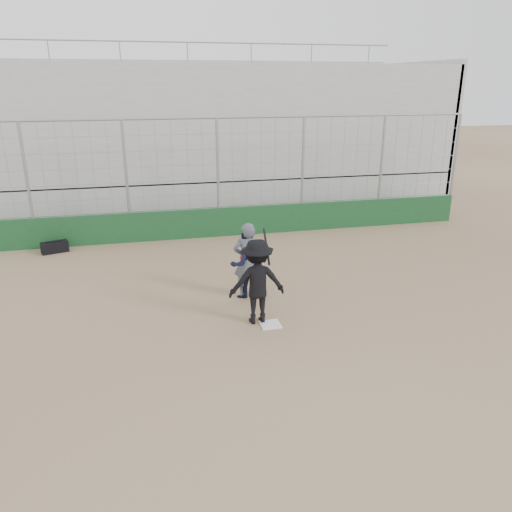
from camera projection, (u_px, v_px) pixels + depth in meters
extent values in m
plane|color=brown|center=(270.00, 325.00, 11.10)|extent=(90.00, 90.00, 0.00)
cube|color=white|center=(270.00, 324.00, 11.09)|extent=(0.44, 0.44, 0.02)
cube|color=#123B1C|center=(219.00, 222.00, 17.36)|extent=(18.00, 0.25, 1.00)
cylinder|color=gray|center=(218.00, 179.00, 16.86)|extent=(0.10, 0.10, 4.00)
cylinder|color=gray|center=(454.00, 169.00, 18.81)|extent=(0.10, 0.10, 4.00)
cylinder|color=gray|center=(216.00, 118.00, 16.20)|extent=(18.00, 0.07, 0.07)
cube|color=#A1A1A1|center=(201.00, 186.00, 21.80)|extent=(20.00, 6.70, 1.60)
cube|color=#A1A1A1|center=(198.00, 117.00, 20.84)|extent=(20.00, 6.70, 4.20)
cube|color=#A1A1A1|center=(412.00, 132.00, 23.27)|extent=(0.25, 6.70, 6.10)
cylinder|color=gray|center=(187.00, 42.00, 22.71)|extent=(20.00, 0.06, 0.06)
imported|color=black|center=(257.00, 282.00, 10.96)|extent=(1.27, 0.75, 1.93)
cylinder|color=black|center=(267.00, 247.00, 10.90)|extent=(0.07, 0.57, 0.71)
imported|color=black|center=(246.00, 275.00, 12.40)|extent=(0.99, 0.86, 1.12)
sphere|color=maroon|center=(246.00, 258.00, 12.25)|extent=(0.28, 0.28, 0.28)
imported|color=#494F5C|center=(248.00, 265.00, 12.25)|extent=(0.79, 0.61, 1.74)
cube|color=black|center=(55.00, 247.00, 15.75)|extent=(0.87, 0.57, 0.34)
cylinder|color=black|center=(54.00, 241.00, 15.69)|extent=(0.51, 0.19, 0.04)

